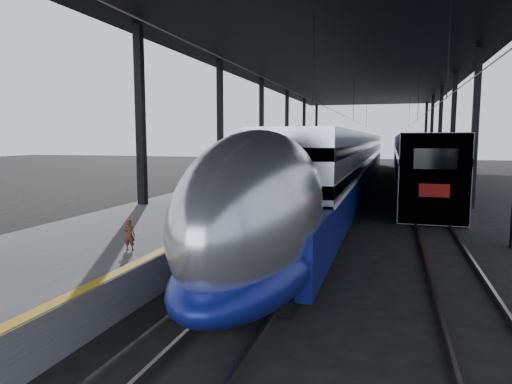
% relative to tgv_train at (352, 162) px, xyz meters
% --- Properties ---
extents(ground, '(160.00, 160.00, 0.00)m').
position_rel_tgv_train_xyz_m(ground, '(-2.00, -24.85, -2.04)').
color(ground, black).
rests_on(ground, ground).
extents(platform, '(6.00, 80.00, 1.00)m').
position_rel_tgv_train_xyz_m(platform, '(-5.50, -4.85, -1.54)').
color(platform, '#4C4C4F').
rests_on(platform, ground).
extents(yellow_strip, '(0.30, 80.00, 0.01)m').
position_rel_tgv_train_xyz_m(yellow_strip, '(-2.70, -4.85, -1.04)').
color(yellow_strip, '#C79312').
rests_on(yellow_strip, platform).
extents(rails, '(6.52, 80.00, 0.16)m').
position_rel_tgv_train_xyz_m(rails, '(2.50, -4.85, -1.96)').
color(rails, slate).
rests_on(rails, ground).
extents(canopy, '(18.00, 75.00, 9.47)m').
position_rel_tgv_train_xyz_m(canopy, '(-0.10, -4.85, 7.07)').
color(canopy, black).
rests_on(canopy, ground).
extents(tgv_train, '(3.04, 65.20, 4.36)m').
position_rel_tgv_train_xyz_m(tgv_train, '(0.00, 0.00, 0.00)').
color(tgv_train, silver).
rests_on(tgv_train, ground).
extents(second_train, '(3.10, 56.05, 4.26)m').
position_rel_tgv_train_xyz_m(second_train, '(5.00, 10.71, 0.12)').
color(second_train, navy).
rests_on(second_train, ground).
extents(child, '(0.33, 0.25, 0.84)m').
position_rel_tgv_train_xyz_m(child, '(-3.56, -27.76, -0.62)').
color(child, '#52271B').
rests_on(child, platform).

